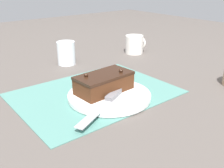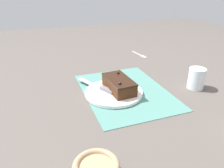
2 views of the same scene
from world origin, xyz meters
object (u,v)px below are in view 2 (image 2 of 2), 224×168
object	(u,v)px
cake_plate	(114,92)
dessert_fork	(140,55)
drinking_glass	(196,78)
serving_knife	(101,88)
chocolate_cake	(119,84)

from	to	relation	value
cake_plate	dessert_fork	bearing A→B (deg)	141.92
drinking_glass	dessert_fork	world-z (taller)	drinking_glass
drinking_glass	serving_knife	bearing A→B (deg)	-104.32
serving_knife	dessert_fork	distance (m)	0.55
chocolate_cake	serving_knife	distance (m)	0.08
serving_knife	drinking_glass	world-z (taller)	drinking_glass
drinking_glass	dessert_fork	size ratio (longest dim) A/B	0.60
dessert_fork	cake_plate	bearing A→B (deg)	43.71
serving_knife	cake_plate	bearing A→B (deg)	-68.23
drinking_glass	dessert_fork	distance (m)	0.50
drinking_glass	dessert_fork	bearing A→B (deg)	-177.82
dessert_fork	drinking_glass	bearing A→B (deg)	83.97
chocolate_cake	dessert_fork	size ratio (longest dim) A/B	1.13
chocolate_cake	drinking_glass	bearing A→B (deg)	79.05
chocolate_cake	serving_knife	world-z (taller)	chocolate_cake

